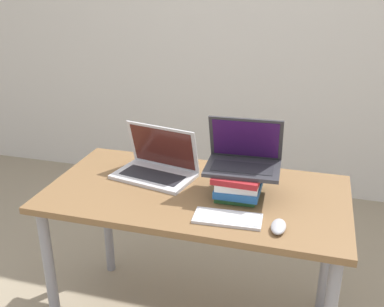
# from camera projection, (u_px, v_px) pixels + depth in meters

# --- Properties ---
(wall_back) EXTENTS (8.00, 0.05, 2.70)m
(wall_back) POSITION_uv_depth(u_px,v_px,m) (257.00, 19.00, 3.29)
(wall_back) COLOR silver
(wall_back) RESTS_ON ground_plane
(desk) EXTENTS (1.35, 0.71, 0.76)m
(desk) POSITION_uv_depth(u_px,v_px,m) (196.00, 209.00, 2.06)
(desk) COLOR brown
(desk) RESTS_ON ground_plane
(laptop_left) EXTENTS (0.41, 0.31, 0.24)m
(laptop_left) POSITION_uv_depth(u_px,v_px,m) (157.00, 166.00, 2.16)
(laptop_left) COLOR silver
(laptop_left) RESTS_ON desk
(book_stack) EXTENTS (0.21, 0.25, 0.12)m
(book_stack) POSITION_uv_depth(u_px,v_px,m) (239.00, 182.00, 1.96)
(book_stack) COLOR #33753D
(book_stack) RESTS_ON desk
(laptop_on_books) EXTENTS (0.33, 0.24, 0.22)m
(laptop_on_books) POSITION_uv_depth(u_px,v_px,m) (244.00, 158.00, 1.95)
(laptop_on_books) COLOR #333338
(laptop_on_books) RESTS_ON book_stack
(wireless_keyboard) EXTENTS (0.28, 0.13, 0.01)m
(wireless_keyboard) POSITION_uv_depth(u_px,v_px,m) (228.00, 218.00, 1.79)
(wireless_keyboard) COLOR silver
(wireless_keyboard) RESTS_ON desk
(mouse) EXTENTS (0.06, 0.11, 0.03)m
(mouse) POSITION_uv_depth(u_px,v_px,m) (278.00, 227.00, 1.71)
(mouse) COLOR #B2B2B7
(mouse) RESTS_ON desk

